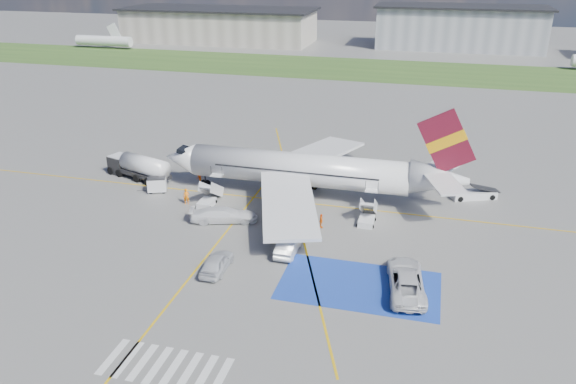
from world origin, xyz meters
name	(u,v)px	position (x,y,z in m)	size (l,w,h in m)	color
ground	(264,250)	(0.00, 0.00, 0.00)	(400.00, 400.00, 0.00)	#60605E
grass_strip	(376,70)	(0.00, 95.00, 0.01)	(400.00, 30.00, 0.01)	#2D4C1E
taxiway_line_main	(294,202)	(0.00, 12.00, 0.01)	(120.00, 0.20, 0.01)	gold
taxiway_line_cross	(173,298)	(-5.00, -10.00, 0.01)	(0.20, 60.00, 0.01)	gold
taxiway_line_diag	(294,202)	(0.00, 12.00, 0.01)	(0.20, 60.00, 0.01)	gold
staging_box	(359,286)	(10.00, -4.00, 0.01)	(14.00, 8.00, 0.01)	#1A3CA1
crosswalk	(166,367)	(-1.80, -18.00, 0.01)	(9.00, 4.00, 0.01)	silver
terminal_west	(219,26)	(-55.00, 130.00, 5.00)	(60.00, 22.00, 10.00)	gray
terminal_centre	(459,28)	(20.00, 135.00, 6.00)	(48.00, 18.00, 12.00)	gray
airliner	(311,170)	(1.51, 14.00, 3.39)	(36.81, 32.95, 11.92)	silver
airstairs_fwd	(208,200)	(-9.50, 8.70, 0.62)	(1.90, 5.20, 3.60)	silver
airstairs_aft	(367,217)	(9.00, 8.70, 0.62)	(1.90, 5.20, 3.60)	silver
fuel_tanker	(139,169)	(-21.22, 14.11, 1.35)	(9.68, 5.41, 3.21)	black
gpu_cart	(157,186)	(-16.92, 10.62, 0.84)	(2.57, 2.11, 1.86)	silver
belt_loader	(474,195)	(20.49, 18.56, 0.42)	(5.84, 3.72, 1.70)	silver
car_silver_a	(217,263)	(-3.06, -4.83, 0.84)	(1.99, 4.94, 1.68)	silver
car_silver_b	(289,245)	(2.46, 0.15, 0.83)	(1.75, 5.02, 1.66)	#B9BBC1
van_white_a	(406,277)	(13.97, -3.49, 1.21)	(2.97, 6.44, 2.42)	silver
van_white_b	(224,213)	(-6.11, 5.00, 1.07)	(2.22, 5.45, 2.13)	white
crew_fwd	(186,196)	(-11.96, 8.22, 0.95)	(0.69, 0.45, 1.90)	orange
crew_nose	(199,178)	(-12.98, 14.28, 0.78)	(0.76, 0.59, 1.57)	#F85D0D
crew_aft	(321,221)	(4.44, 6.22, 0.80)	(0.94, 0.39, 1.60)	orange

